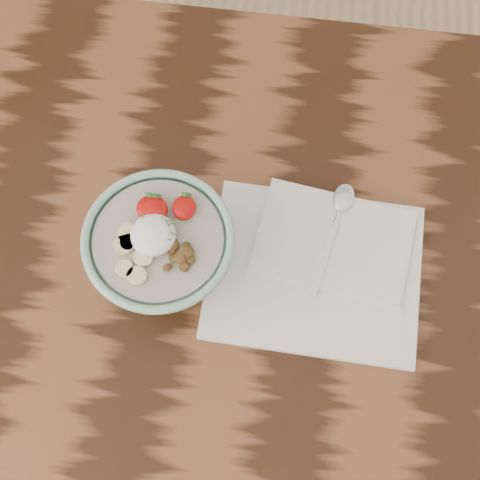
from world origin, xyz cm
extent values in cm
cube|color=black|center=(0.00, 0.00, 73.00)|extent=(160.00, 90.00, 4.00)
cylinder|color=#8CBDA1|center=(-19.16, 1.21, 75.59)|extent=(8.30, 8.30, 1.19)
torus|color=#8CBDA1|center=(-19.16, 1.21, 85.27)|extent=(18.87, 18.87, 1.09)
cylinder|color=#BCAE9C|center=(-19.16, 1.21, 84.68)|extent=(16.00, 16.00, 0.99)
ellipsoid|color=white|center=(-19.63, 1.30, 86.24)|extent=(5.52, 5.52, 3.04)
ellipsoid|color=#B20B08|center=(-16.53, 5.41, 85.99)|extent=(2.98, 3.28, 1.64)
cone|color=#286623|center=(-16.53, 6.75, 86.29)|extent=(1.40, 1.03, 1.52)
ellipsoid|color=#B20B08|center=(-20.15, 4.62, 86.08)|extent=(3.29, 3.62, 1.81)
cone|color=#286623|center=(-20.15, 6.10, 86.38)|extent=(1.40, 1.03, 1.52)
ellipsoid|color=#B20B08|center=(-20.12, 4.55, 86.10)|extent=(3.37, 3.71, 1.85)
cone|color=#286623|center=(-20.12, 6.07, 86.40)|extent=(1.40, 1.03, 1.52)
ellipsoid|color=#B20B08|center=(-20.88, 4.83, 85.98)|extent=(2.94, 3.24, 1.62)
cone|color=#286623|center=(-20.88, 6.15, 86.28)|extent=(1.40, 1.03, 1.52)
cylinder|color=beige|center=(-22.86, 1.32, 85.57)|extent=(2.54, 2.54, 0.70)
cylinder|color=beige|center=(-22.40, -3.20, 85.57)|extent=(2.20, 2.20, 0.70)
cylinder|color=beige|center=(-20.45, -1.49, 85.57)|extent=(2.36, 2.36, 0.70)
cylinder|color=beige|center=(-23.04, -0.22, 85.57)|extent=(2.42, 2.42, 0.70)
cylinder|color=beige|center=(-22.52, 0.17, 85.57)|extent=(2.12, 2.12, 0.70)
cylinder|color=beige|center=(-20.80, -3.89, 85.57)|extent=(2.40, 2.40, 0.70)
ellipsoid|color=brown|center=(-17.38, -2.36, 85.61)|extent=(1.55, 1.47, 0.87)
ellipsoid|color=brown|center=(-16.73, -1.12, 85.63)|extent=(1.51, 1.35, 0.72)
ellipsoid|color=brown|center=(-14.86, -1.02, 85.61)|extent=(1.69, 1.62, 0.64)
ellipsoid|color=brown|center=(-17.19, 0.65, 85.79)|extent=(2.24, 2.16, 1.01)
ellipsoid|color=brown|center=(-17.20, -0.11, 85.62)|extent=(1.65, 1.68, 0.76)
ellipsoid|color=brown|center=(-15.59, 0.57, 85.61)|extent=(1.32, 1.46, 0.94)
ellipsoid|color=brown|center=(-15.43, -0.24, 85.83)|extent=(2.64, 2.66, 1.07)
ellipsoid|color=brown|center=(-15.93, -0.96, 85.81)|extent=(2.43, 2.40, 1.11)
ellipsoid|color=brown|center=(-15.37, -2.04, 85.63)|extent=(1.81, 1.80, 0.89)
cylinder|color=#437832|center=(-17.61, 2.65, 87.17)|extent=(0.91, 0.78, 0.22)
cylinder|color=#437832|center=(-18.81, 2.97, 87.17)|extent=(1.34, 0.25, 0.23)
cylinder|color=#437832|center=(-21.04, 2.72, 87.17)|extent=(0.19, 1.35, 0.23)
cylinder|color=#437832|center=(-19.07, 2.44, 87.17)|extent=(0.84, 1.51, 0.23)
cylinder|color=#437832|center=(-19.56, 0.17, 87.17)|extent=(1.18, 0.93, 0.23)
cylinder|color=#437832|center=(-18.48, 2.62, 87.17)|extent=(1.37, 0.75, 0.23)
cylinder|color=#437832|center=(-20.01, -0.09, 87.17)|extent=(1.17, 0.52, 0.22)
cylinder|color=#437832|center=(-17.42, 3.00, 87.17)|extent=(1.67, 0.30, 0.24)
cylinder|color=#437832|center=(-17.83, 0.65, 87.17)|extent=(1.21, 0.32, 0.22)
cylinder|color=#437832|center=(-18.32, 0.82, 87.17)|extent=(1.62, 0.99, 0.24)
cylinder|color=#437832|center=(-18.33, 2.84, 87.17)|extent=(1.35, 1.19, 0.24)
cylinder|color=#437832|center=(-17.36, 1.56, 87.17)|extent=(1.53, 0.97, 0.24)
cylinder|color=#437832|center=(-19.93, 1.21, 87.17)|extent=(1.02, 0.64, 0.22)
cylinder|color=#437832|center=(-18.95, 1.41, 87.17)|extent=(0.46, 1.11, 0.22)
cube|color=white|center=(0.77, 2.77, 75.54)|extent=(28.72, 23.44, 1.08)
cube|color=white|center=(2.94, 7.10, 76.41)|extent=(22.23, 16.62, 0.65)
cube|color=silver|center=(1.75, 4.20, 76.90)|extent=(3.26, 10.75, 0.33)
cylinder|color=silver|center=(3.17, 10.85, 77.06)|extent=(1.23, 2.89, 0.66)
ellipsoid|color=silver|center=(3.74, 13.48, 77.18)|extent=(3.70, 4.81, 0.89)
camera|label=1|loc=(-5.57, -26.48, 160.86)|focal=50.00mm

